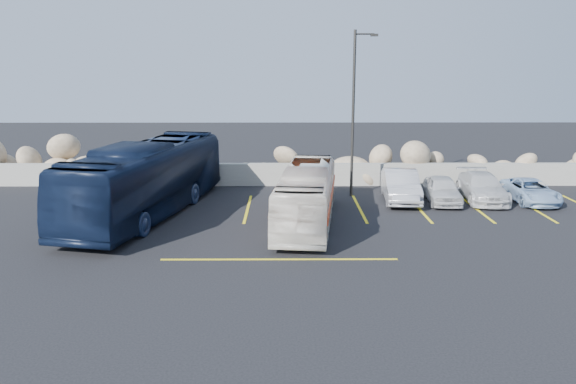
{
  "coord_description": "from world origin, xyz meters",
  "views": [
    {
      "loc": [
        -0.8,
        -17.73,
        6.47
      ],
      "look_at": [
        -0.68,
        4.0,
        1.47
      ],
      "focal_mm": 35.0,
      "sensor_mm": 36.0,
      "label": 1
    }
  ],
  "objects_px": {
    "car_b": "(401,186)",
    "car_d": "(530,191)",
    "lamppost": "(354,109)",
    "car_c": "(482,187)",
    "vintage_bus": "(307,196)",
    "tour_coach": "(147,179)",
    "car_a": "(442,189)"
  },
  "relations": [
    {
      "from": "tour_coach",
      "to": "car_b",
      "type": "bearing_deg",
      "value": 24.65
    },
    {
      "from": "car_b",
      "to": "car_d",
      "type": "relative_size",
      "value": 1.15
    },
    {
      "from": "car_d",
      "to": "tour_coach",
      "type": "bearing_deg",
      "value": -173.12
    },
    {
      "from": "lamppost",
      "to": "car_b",
      "type": "distance_m",
      "value": 4.3
    },
    {
      "from": "car_b",
      "to": "car_d",
      "type": "xyz_separation_m",
      "value": [
        6.14,
        -0.27,
        -0.2
      ]
    },
    {
      "from": "car_a",
      "to": "tour_coach",
      "type": "bearing_deg",
      "value": -166.07
    },
    {
      "from": "tour_coach",
      "to": "car_d",
      "type": "height_order",
      "value": "tour_coach"
    },
    {
      "from": "car_a",
      "to": "car_b",
      "type": "relative_size",
      "value": 0.82
    },
    {
      "from": "car_c",
      "to": "car_a",
      "type": "bearing_deg",
      "value": -164.19
    },
    {
      "from": "car_c",
      "to": "car_d",
      "type": "relative_size",
      "value": 1.15
    },
    {
      "from": "vintage_bus",
      "to": "car_c",
      "type": "relative_size",
      "value": 1.91
    },
    {
      "from": "car_a",
      "to": "car_b",
      "type": "bearing_deg",
      "value": 174.94
    },
    {
      "from": "lamppost",
      "to": "car_a",
      "type": "distance_m",
      "value": 5.67
    },
    {
      "from": "car_c",
      "to": "car_d",
      "type": "height_order",
      "value": "car_c"
    },
    {
      "from": "car_c",
      "to": "lamppost",
      "type": "bearing_deg",
      "value": 175.51
    },
    {
      "from": "vintage_bus",
      "to": "car_b",
      "type": "relative_size",
      "value": 1.9
    },
    {
      "from": "car_b",
      "to": "tour_coach",
      "type": "bearing_deg",
      "value": -162.88
    },
    {
      "from": "vintage_bus",
      "to": "car_a",
      "type": "xyz_separation_m",
      "value": [
        6.57,
        3.59,
        -0.56
      ]
    },
    {
      "from": "car_a",
      "to": "lamppost",
      "type": "bearing_deg",
      "value": 166.63
    },
    {
      "from": "lamppost",
      "to": "car_c",
      "type": "relative_size",
      "value": 1.8
    },
    {
      "from": "tour_coach",
      "to": "car_a",
      "type": "distance_m",
      "value": 13.62
    },
    {
      "from": "vintage_bus",
      "to": "car_b",
      "type": "height_order",
      "value": "vintage_bus"
    },
    {
      "from": "vintage_bus",
      "to": "car_c",
      "type": "xyz_separation_m",
      "value": [
        8.61,
        4.01,
        -0.54
      ]
    },
    {
      "from": "lamppost",
      "to": "car_d",
      "type": "xyz_separation_m",
      "value": [
        8.34,
        -1.28,
        -3.76
      ]
    },
    {
      "from": "tour_coach",
      "to": "car_d",
      "type": "relative_size",
      "value": 2.96
    },
    {
      "from": "lamppost",
      "to": "car_a",
      "type": "height_order",
      "value": "lamppost"
    },
    {
      "from": "vintage_bus",
      "to": "car_b",
      "type": "distance_m",
      "value": 6.1
    },
    {
      "from": "tour_coach",
      "to": "car_d",
      "type": "bearing_deg",
      "value": 19.58
    },
    {
      "from": "vintage_bus",
      "to": "car_a",
      "type": "height_order",
      "value": "vintage_bus"
    },
    {
      "from": "tour_coach",
      "to": "car_c",
      "type": "height_order",
      "value": "tour_coach"
    },
    {
      "from": "lamppost",
      "to": "car_c",
      "type": "height_order",
      "value": "lamppost"
    },
    {
      "from": "lamppost",
      "to": "car_d",
      "type": "bearing_deg",
      "value": -8.74
    }
  ]
}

